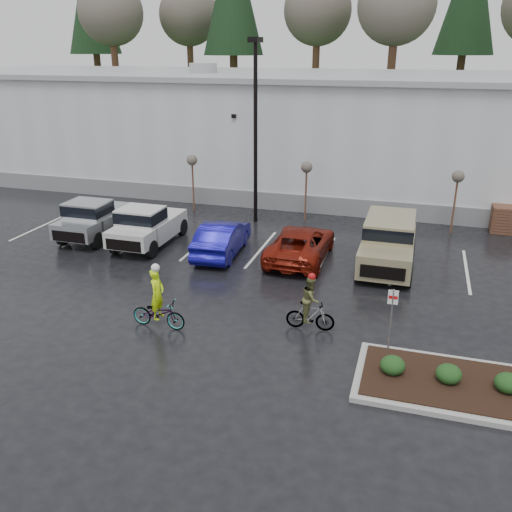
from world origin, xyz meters
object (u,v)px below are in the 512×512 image
(pallet_stack_a, at_px, (504,219))
(cyclist_olive, at_px, (310,309))
(car_blue, at_px, (222,238))
(suv_tan, at_px, (388,244))
(sapling_east, at_px, (458,180))
(sapling_west, at_px, (192,163))
(lamppost, at_px, (255,113))
(sapling_mid, at_px, (307,170))
(pickup_white, at_px, (151,223))
(pickup_silver, at_px, (99,216))
(fire_lane_sign, at_px, (391,314))
(cyclist_hivis, at_px, (158,308))
(car_red, at_px, (301,244))

(pallet_stack_a, xyz_separation_m, cyclist_olive, (-7.30, -12.88, 0.08))
(car_blue, bearing_deg, suv_tan, -179.67)
(sapling_east, bearing_deg, sapling_west, 180.00)
(lamppost, height_order, sapling_mid, lamppost)
(sapling_mid, xyz_separation_m, pickup_white, (-6.27, -5.67, -1.75))
(pickup_silver, xyz_separation_m, suv_tan, (13.95, -0.18, 0.05))
(sapling_mid, relative_size, pickup_silver, 0.62)
(sapling_mid, height_order, suv_tan, sapling_mid)
(sapling_mid, xyz_separation_m, cyclist_olive, (2.70, -11.88, -1.97))
(sapling_mid, relative_size, suv_tan, 0.63)
(pallet_stack_a, height_order, fire_lane_sign, fire_lane_sign)
(lamppost, distance_m, cyclist_olive, 13.03)
(sapling_east, relative_size, car_blue, 0.70)
(sapling_east, bearing_deg, suv_tan, -116.61)
(sapling_mid, height_order, cyclist_olive, sapling_mid)
(lamppost, height_order, suv_tan, lamppost)
(sapling_mid, distance_m, cyclist_hivis, 13.51)
(pickup_silver, xyz_separation_m, pickup_white, (2.96, -0.29, 0.00))
(fire_lane_sign, bearing_deg, suv_tan, 94.62)
(lamppost, bearing_deg, sapling_east, 5.71)
(pickup_silver, bearing_deg, cyclist_olive, -28.58)
(fire_lane_sign, relative_size, pickup_silver, 0.42)
(pallet_stack_a, distance_m, pickup_white, 17.59)
(sapling_west, distance_m, pallet_stack_a, 16.66)
(sapling_mid, relative_size, cyclist_olive, 1.58)
(pickup_white, distance_m, cyclist_hivis, 8.57)
(pickup_silver, relative_size, suv_tan, 1.02)
(sapling_mid, relative_size, sapling_east, 1.00)
(sapling_west, relative_size, pickup_white, 0.62)
(sapling_east, xyz_separation_m, car_red, (-6.50, -5.69, -2.01))
(sapling_mid, relative_size, fire_lane_sign, 1.45)
(car_blue, distance_m, car_red, 3.55)
(cyclist_olive, bearing_deg, sapling_east, -25.09)
(fire_lane_sign, distance_m, pickup_silver, 16.33)
(fire_lane_sign, distance_m, cyclist_olive, 2.83)
(lamppost, distance_m, pallet_stack_a, 13.61)
(pickup_silver, distance_m, car_blue, 6.75)
(sapling_east, relative_size, pallet_stack_a, 2.37)
(fire_lane_sign, height_order, suv_tan, fire_lane_sign)
(sapling_west, relative_size, car_blue, 0.70)
(fire_lane_sign, bearing_deg, lamppost, 123.46)
(sapling_west, height_order, sapling_east, same)
(sapling_west, distance_m, suv_tan, 12.63)
(pickup_silver, distance_m, cyclist_olive, 13.59)
(lamppost, xyz_separation_m, pickup_silver, (-6.74, -4.38, -4.71))
(sapling_west, relative_size, sapling_east, 1.00)
(cyclist_hivis, xyz_separation_m, cyclist_olive, (4.86, 1.31, 0.05))
(sapling_mid, bearing_deg, cyclist_olive, -77.19)
(sapling_east, xyz_separation_m, pickup_silver, (-16.74, -5.38, -1.75))
(car_blue, distance_m, cyclist_hivis, 7.11)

